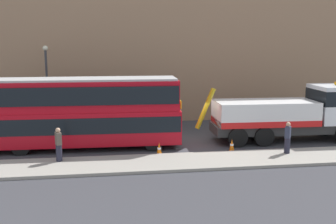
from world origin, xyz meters
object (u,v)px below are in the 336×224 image
at_px(double_decker_bus, 84,110).
at_px(pedestrian_bystander, 288,138).
at_px(pedestrian_onlooker, 59,145).
at_px(traffic_cone_near_bus, 159,149).
at_px(recovery_tow_truck, 293,113).
at_px(street_lamp, 47,80).
at_px(traffic_cone_midway, 232,146).

distance_m(double_decker_bus, pedestrian_bystander, 11.42).
relative_size(pedestrian_onlooker, traffic_cone_near_bus, 2.38).
bearing_deg(pedestrian_onlooker, traffic_cone_near_bus, -12.16).
height_order(recovery_tow_truck, double_decker_bus, double_decker_bus).
height_order(pedestrian_onlooker, pedestrian_bystander, same).
relative_size(recovery_tow_truck, street_lamp, 1.74).
xyz_separation_m(traffic_cone_near_bus, traffic_cone_midway, (4.12, 0.18, 0.00)).
height_order(recovery_tow_truck, street_lamp, street_lamp).
bearing_deg(pedestrian_bystander, street_lamp, 3.93).
relative_size(pedestrian_onlooker, pedestrian_bystander, 1.00).
distance_m(pedestrian_onlooker, street_lamp, 8.85).
relative_size(recovery_tow_truck, pedestrian_onlooker, 5.95).
xyz_separation_m(traffic_cone_near_bus, street_lamp, (-6.90, 7.55, 3.13)).
height_order(double_decker_bus, pedestrian_bystander, double_decker_bus).
relative_size(traffic_cone_near_bus, street_lamp, 0.12).
distance_m(recovery_tow_truck, traffic_cone_near_bus, 8.92).
bearing_deg(pedestrian_bystander, traffic_cone_midway, 11.69).
relative_size(double_decker_bus, traffic_cone_midway, 15.41).
bearing_deg(traffic_cone_midway, pedestrian_onlooker, -174.15).
bearing_deg(recovery_tow_truck, traffic_cone_midway, -155.27).
height_order(pedestrian_bystander, street_lamp, street_lamp).
bearing_deg(traffic_cone_midway, pedestrian_bystander, -24.26).
bearing_deg(street_lamp, traffic_cone_near_bus, -47.58).
bearing_deg(street_lamp, pedestrian_bystander, -32.02).
height_order(traffic_cone_midway, street_lamp, street_lamp).
xyz_separation_m(pedestrian_bystander, traffic_cone_near_bus, (-6.82, 1.03, -0.64)).
xyz_separation_m(double_decker_bus, traffic_cone_near_bus, (4.09, -2.11, -1.89)).
bearing_deg(traffic_cone_near_bus, pedestrian_bystander, -8.60).
bearing_deg(pedestrian_onlooker, traffic_cone_midway, -14.75).
bearing_deg(double_decker_bus, pedestrian_onlooker, -109.08).
bearing_deg(street_lamp, traffic_cone_midway, -33.75).
bearing_deg(double_decker_bus, street_lamp, 118.70).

